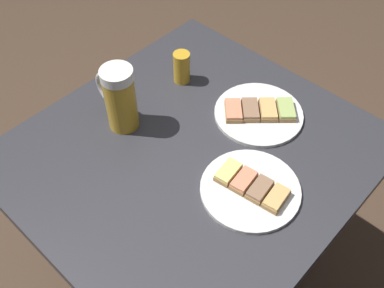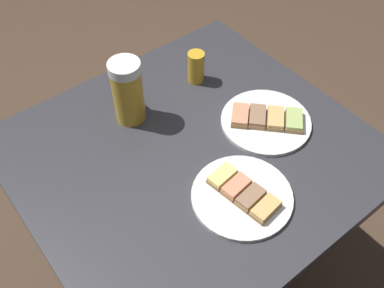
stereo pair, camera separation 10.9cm
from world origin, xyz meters
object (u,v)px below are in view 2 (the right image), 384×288
(beer_mug, at_px, (127,90))
(plate_near, at_px, (243,195))
(beer_glass_small, at_px, (196,67))
(plate_far, at_px, (266,120))

(beer_mug, bearing_deg, plate_near, -81.20)
(plate_near, bearing_deg, beer_mug, 98.80)
(plate_near, bearing_deg, beer_glass_small, 66.18)
(plate_near, relative_size, beer_mug, 1.30)
(plate_far, distance_m, beer_glass_small, 0.25)
(plate_near, height_order, beer_mug, beer_mug)
(plate_near, height_order, beer_glass_small, beer_glass_small)
(plate_near, bearing_deg, plate_far, 33.36)
(beer_mug, bearing_deg, plate_far, -42.60)
(plate_near, xyz_separation_m, plate_far, (0.21, 0.14, 0.00))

